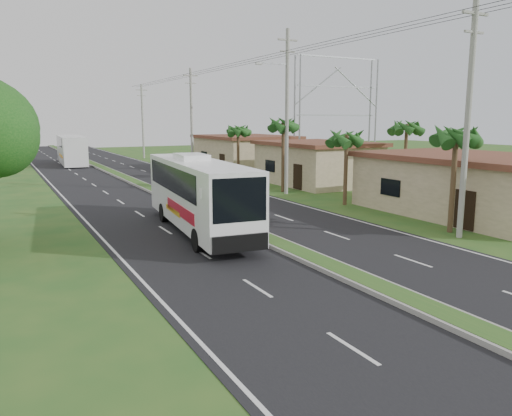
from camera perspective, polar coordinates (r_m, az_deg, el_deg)
name	(u,v)px	position (r m, az deg, el deg)	size (l,w,h in m)	color
ground	(342,274)	(18.65, 9.77, -7.42)	(180.00, 180.00, 0.00)	#24541F
road_asphalt	(170,198)	(36.18, -9.82, 1.11)	(14.00, 160.00, 0.02)	black
median_strip	(170,197)	(36.17, -9.83, 1.26)	(1.20, 160.00, 0.18)	gray
lane_edge_left	(71,206)	(34.75, -20.38, 0.24)	(0.12, 160.00, 0.01)	silver
lane_edge_right	(253,192)	(38.74, -0.36, 1.83)	(0.12, 160.00, 0.01)	silver
shop_near	(470,184)	(32.21, 23.31, 2.52)	(8.60, 12.60, 3.52)	tan
shop_mid	(317,163)	(43.98, 6.93, 5.18)	(7.60, 10.60, 3.67)	tan
shop_far	(245,152)	(56.03, -1.27, 6.37)	(8.60, 11.60, 3.82)	tan
palm_verge_a	(456,137)	(26.24, 21.91, 7.57)	(2.40, 2.40, 5.45)	#473321
palm_verge_b	(347,138)	(33.06, 10.33, 7.84)	(2.40, 2.40, 5.05)	#473321
palm_verge_c	(283,125)	(38.49, 3.14, 9.42)	(2.40, 2.40, 5.85)	#473321
palm_verge_d	(238,131)	(46.67, -2.07, 8.84)	(2.40, 2.40, 5.25)	#473321
palm_behind_shop	(407,128)	(40.65, 16.85, 8.77)	(2.40, 2.40, 5.65)	#473321
utility_pole_a	(468,117)	(25.20, 23.05, 9.55)	(1.60, 0.28, 11.00)	gray
utility_pole_b	(287,110)	(37.47, 3.52, 11.13)	(3.20, 0.28, 12.00)	gray
utility_pole_c	(191,118)	(55.55, -7.38, 10.12)	(1.60, 0.28, 11.00)	gray
utility_pole_d	(143,120)	(74.62, -12.84, 9.73)	(1.60, 0.28, 10.50)	gray
billboard_lattice	(337,107)	(55.01, 9.22, 11.27)	(10.18, 1.18, 12.07)	gray
coach_bus_main	(198,190)	(24.91, -6.65, 2.04)	(3.59, 12.01, 3.83)	white
coach_bus_far	(71,148)	(66.60, -20.36, 6.40)	(3.27, 12.29, 3.54)	white
motorcyclist	(234,217)	(23.95, -2.59, -1.08)	(1.57, 0.56, 2.38)	black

